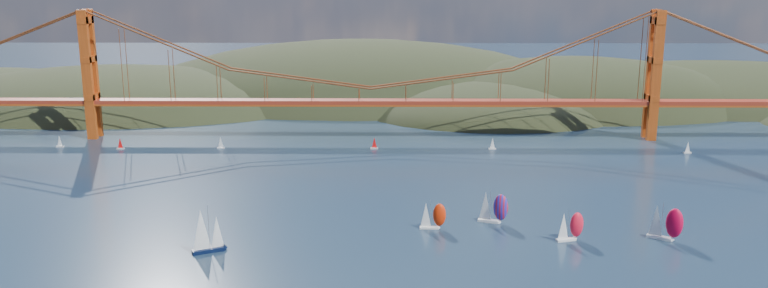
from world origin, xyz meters
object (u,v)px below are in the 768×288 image
(racer_0, at_px, (432,215))
(racer_2, at_px, (665,222))
(racer_1, at_px, (570,226))
(racer_rwb, at_px, (493,207))
(sloop_navy, at_px, (206,231))

(racer_0, relative_size, racer_2, 0.81)
(racer_0, relative_size, racer_1, 0.96)
(racer_1, bearing_deg, racer_rwb, 126.15)
(sloop_navy, distance_m, racer_rwb, 80.78)
(sloop_navy, bearing_deg, racer_rwb, -8.44)
(racer_0, bearing_deg, racer_2, -5.41)
(racer_2, height_order, racer_rwb, racer_2)
(sloop_navy, distance_m, racer_0, 62.24)
(racer_0, xyz_separation_m, racer_rwb, (17.70, 5.60, 0.69))
(racer_1, xyz_separation_m, racer_rwb, (-18.90, 14.62, 0.51))
(sloop_navy, height_order, racer_2, sloop_navy)
(racer_2, bearing_deg, racer_0, -156.64)
(racer_0, xyz_separation_m, racer_1, (36.60, -9.02, 0.18))
(racer_2, bearing_deg, racer_1, -147.01)
(racer_rwb, bearing_deg, racer_0, -142.53)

